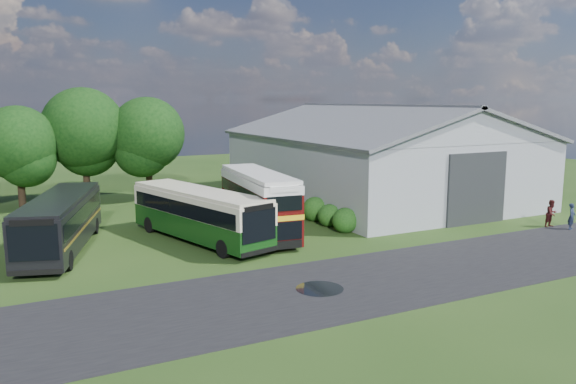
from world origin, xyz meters
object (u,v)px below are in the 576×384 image
bus_dark_single (61,222)px  visitor_a (572,217)px  bus_maroon_double (258,204)px  visitor_b (552,214)px  storage_shed (375,151)px  bus_green_single (199,214)px

bus_dark_single → visitor_a: 32.33m
bus_maroon_double → visitor_b: bearing=-14.2°
storage_shed → bus_dark_single: bearing=-166.1°
bus_green_single → visitor_b: 23.62m
bus_green_single → bus_dark_single: 7.88m
bus_maroon_double → bus_dark_single: (-11.57, 1.70, -0.36)m
visitor_b → storage_shed: bearing=102.8°
bus_dark_single → visitor_a: bus_dark_single is taller
bus_maroon_double → bus_dark_single: bearing=177.6°
bus_maroon_double → visitor_a: 20.89m
storage_shed → visitor_b: bearing=-75.6°
visitor_a → storage_shed: bearing=83.1°
storage_shed → bus_green_single: 20.39m
visitor_b → bus_green_single: bearing=160.7°
bus_maroon_double → visitor_a: size_ratio=5.54×
storage_shed → visitor_a: bearing=-74.5°
bus_dark_single → visitor_a: size_ratio=6.68×
bus_green_single → bus_maroon_double: size_ratio=1.21×
bus_green_single → visitor_a: bus_green_single is taller
storage_shed → bus_green_single: storage_shed is taller
bus_dark_single → visitor_a: bearing=-0.2°
storage_shed → bus_maroon_double: size_ratio=2.55×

